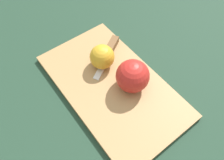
% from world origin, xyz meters
% --- Properties ---
extents(ground_plane, '(4.00, 4.00, 0.00)m').
position_xyz_m(ground_plane, '(0.00, 0.00, 0.00)').
color(ground_plane, '#1E3828').
extents(cutting_board, '(0.45, 0.30, 0.02)m').
position_xyz_m(cutting_board, '(0.00, 0.00, 0.01)').
color(cutting_board, '#A37A4C').
rests_on(cutting_board, ground_plane).
extents(apple_half_left, '(0.09, 0.09, 0.09)m').
position_xyz_m(apple_half_left, '(-0.03, -0.04, 0.06)').
color(apple_half_left, red).
rests_on(apple_half_left, cutting_board).
extents(apple_half_right, '(0.07, 0.07, 0.07)m').
position_xyz_m(apple_half_right, '(0.07, -0.01, 0.05)').
color(apple_half_right, gold).
rests_on(apple_half_right, cutting_board).
extents(knife, '(0.12, 0.14, 0.02)m').
position_xyz_m(knife, '(0.11, -0.05, 0.02)').
color(knife, silver).
rests_on(knife, cutting_board).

